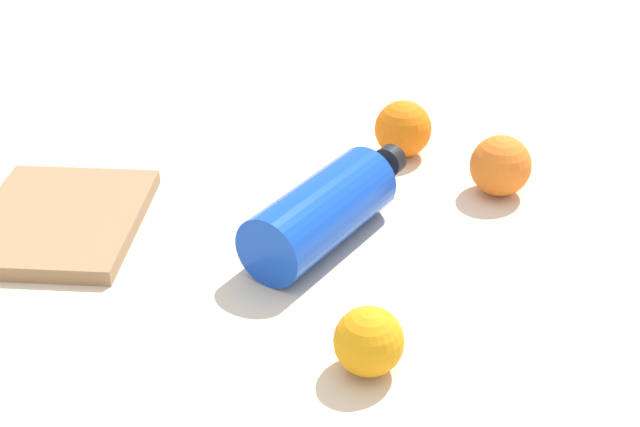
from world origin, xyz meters
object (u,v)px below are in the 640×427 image
orange_1 (369,341)px  cutting_board (59,220)px  orange_0 (403,129)px  orange_2 (501,166)px  water_bottle (332,204)px

orange_1 → cutting_board: orange_1 is taller
orange_1 → cutting_board: (-0.24, -0.35, -0.02)m
orange_1 → orange_0: bearing=173.9°
orange_1 → orange_2: 0.38m
water_bottle → cutting_board: (-0.00, -0.31, -0.03)m
orange_2 → cutting_board: 0.53m
water_bottle → orange_0: (-0.21, 0.09, -0.00)m
orange_0 → orange_1: bearing=-6.1°
orange_1 → cutting_board: size_ratio=0.28×
orange_1 → orange_2: bearing=154.6°
water_bottle → cutting_board: bearing=120.6°
water_bottle → orange_0: water_bottle is taller
water_bottle → orange_2: (-0.11, 0.20, -0.00)m
water_bottle → cutting_board: water_bottle is taller
water_bottle → orange_1: size_ratio=3.95×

